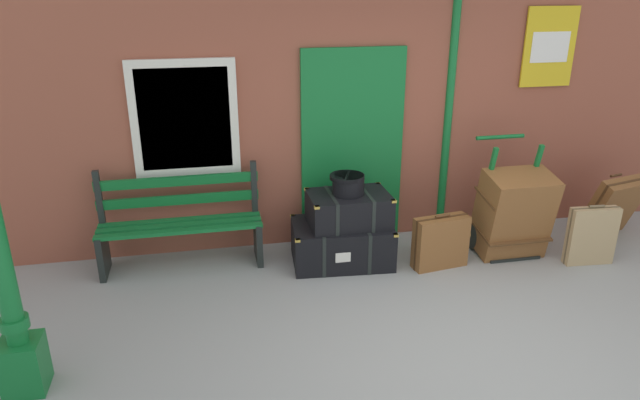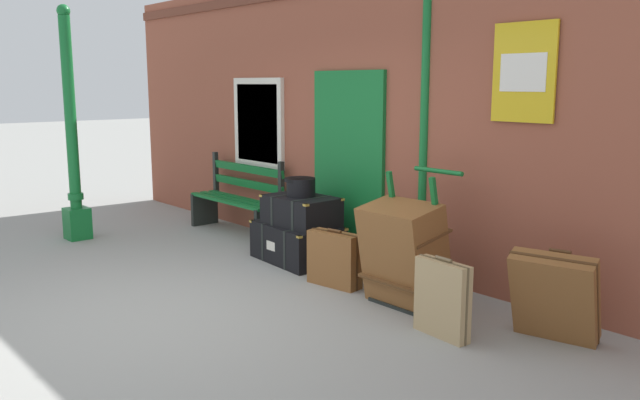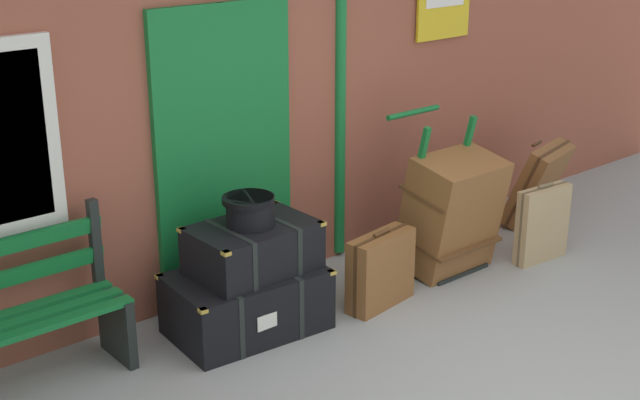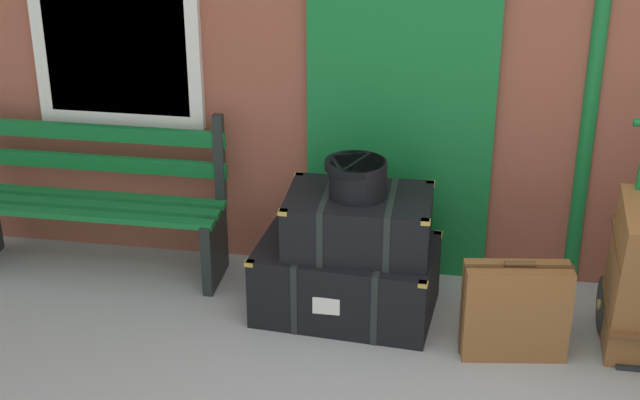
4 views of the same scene
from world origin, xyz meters
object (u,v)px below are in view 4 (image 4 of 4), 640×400
steamer_trunk_base (346,279)px  round_hatbox (358,176)px  suitcase_slate (515,311)px  platform_bench (96,203)px  steamer_trunk_middle (359,222)px

steamer_trunk_base → round_hatbox: 0.65m
round_hatbox → suitcase_slate: round_hatbox is taller
platform_bench → steamer_trunk_base: (1.60, -0.28, -0.23)m
steamer_trunk_base → steamer_trunk_middle: size_ratio=1.30×
steamer_trunk_base → steamer_trunk_middle: (0.06, 0.00, 0.37)m
suitcase_slate → steamer_trunk_base: bearing=162.7°
steamer_trunk_base → steamer_trunk_middle: 0.38m
platform_bench → steamer_trunk_base: bearing=-9.9°
platform_bench → round_hatbox: platform_bench is taller
platform_bench → steamer_trunk_middle: bearing=-9.4°
steamer_trunk_base → steamer_trunk_middle: bearing=3.9°
steamer_trunk_middle → round_hatbox: size_ratio=2.36×
steamer_trunk_middle → suitcase_slate: 0.98m
steamer_trunk_middle → round_hatbox: bearing=159.9°
round_hatbox → steamer_trunk_middle: bearing=-20.1°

